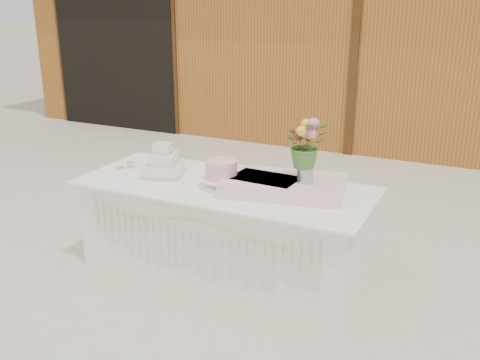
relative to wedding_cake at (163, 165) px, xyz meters
name	(u,v)px	position (x,y,z in m)	size (l,w,h in m)	color
ground	(225,270)	(0.57, 0.00, -0.86)	(80.00, 80.00, 0.00)	beige
barn	(384,31)	(0.56, 6.00, 0.81)	(12.60, 4.60, 3.30)	#A36322
cake_table	(224,229)	(0.57, 0.00, -0.48)	(2.40, 1.00, 0.77)	white
wedding_cake	(163,165)	(0.00, 0.00, 0.00)	(0.39, 0.39, 0.28)	white
pink_cake_stand	(221,173)	(0.59, -0.07, 0.03)	(0.32, 0.32, 0.23)	white
satin_runner	(284,185)	(1.07, 0.04, -0.04)	(0.92, 0.53, 0.12)	#F6D0C6
flower_vase	(305,172)	(1.25, 0.02, 0.10)	(0.12, 0.12, 0.17)	#ADADB2
bouquet	(307,138)	(1.25, 0.02, 0.37)	(0.32, 0.28, 0.36)	#44702D
loose_flowers	(121,167)	(-0.45, 0.00, -0.08)	(0.16, 0.38, 0.02)	#CB7C97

